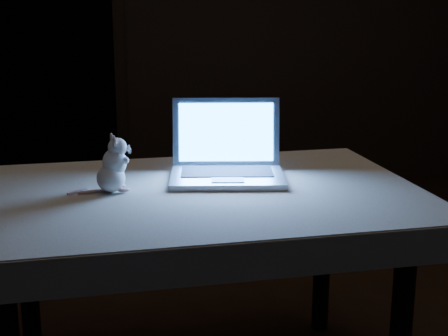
{
  "coord_description": "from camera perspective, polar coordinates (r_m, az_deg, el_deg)",
  "views": [
    {
      "loc": [
        -0.47,
        -2.32,
        1.34
      ],
      "look_at": [
        -0.2,
        -0.26,
        0.81
      ],
      "focal_mm": 52.0,
      "sensor_mm": 36.0,
      "label": 1
    }
  ],
  "objects": [
    {
      "name": "doorway",
      "position": [
        4.87,
        -15.05,
        10.53
      ],
      "size": [
        1.06,
        0.36,
        2.13
      ],
      "primitive_type": null,
      "color": "black",
      "rests_on": "back_wall"
    },
    {
      "name": "table",
      "position": [
        2.27,
        -2.35,
        -11.1
      ],
      "size": [
        1.44,
        1.0,
        0.73
      ],
      "primitive_type": null,
      "rotation": [
        0.0,
        0.0,
        0.09
      ],
      "color": "black",
      "rests_on": "floor"
    },
    {
      "name": "tablecloth",
      "position": [
        2.19,
        -4.24,
        -3.1
      ],
      "size": [
        1.51,
        1.04,
        0.11
      ],
      "primitive_type": null,
      "rotation": [
        0.0,
        0.0,
        -0.03
      ],
      "color": "beige",
      "rests_on": "table"
    },
    {
      "name": "back_wall",
      "position": [
        4.84,
        -1.85,
        13.77
      ],
      "size": [
        4.5,
        0.04,
        2.6
      ],
      "primitive_type": "cube",
      "color": "black",
      "rests_on": "ground"
    },
    {
      "name": "plush_mouse",
      "position": [
        2.13,
        -9.96,
        0.37
      ],
      "size": [
        0.15,
        0.15,
        0.19
      ],
      "primitive_type": null,
      "rotation": [
        0.0,
        0.0,
        -0.09
      ],
      "color": "silver",
      "rests_on": "tablecloth"
    },
    {
      "name": "laptop",
      "position": [
        2.23,
        0.29,
        2.24
      ],
      "size": [
        0.43,
        0.38,
        0.27
      ],
      "primitive_type": null,
      "rotation": [
        0.0,
        0.0,
        -0.11
      ],
      "color": "#ACABB0",
      "rests_on": "tablecloth"
    }
  ]
}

